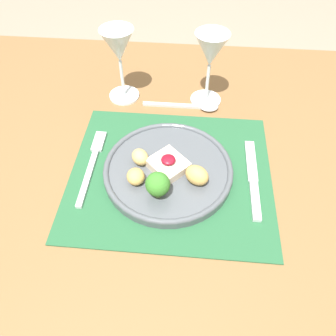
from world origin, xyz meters
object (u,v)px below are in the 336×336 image
knife (253,183)px  fork (93,161)px  wine_glass_near (210,54)px  spoon (198,106)px  dinner_plate (167,171)px  wine_glass_far (119,50)px

knife → fork: bearing=173.3°
fork → wine_glass_near: (0.24, 0.23, 0.13)m
spoon → wine_glass_near: (0.02, 0.03, 0.13)m
fork → spoon: spoon is taller
knife → spoon: bearing=115.3°
dinner_plate → fork: size_ratio=1.30×
knife → wine_glass_near: bearing=109.3°
knife → wine_glass_near: 0.31m
fork → spoon: (0.22, 0.20, -0.00)m
wine_glass_near → knife: bearing=-69.2°
dinner_plate → spoon: dinner_plate is taller
knife → wine_glass_near: wine_glass_near is taller
wine_glass_near → fork: bearing=-135.6°
dinner_plate → wine_glass_far: size_ratio=1.47×
wine_glass_near → wine_glass_far: same height
dinner_plate → knife: 0.18m
spoon → dinner_plate: bearing=-104.3°
dinner_plate → spoon: bearing=75.8°
wine_glass_near → dinner_plate: bearing=-106.4°
spoon → wine_glass_far: 0.23m
fork → spoon: 0.30m
dinner_plate → wine_glass_far: 0.31m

